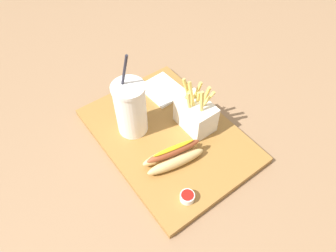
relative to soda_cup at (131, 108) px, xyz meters
The scene contains 7 objects.
ground_plane 0.15m from the soda_cup, 136.78° to the right, with size 2.40×2.40×0.02m, color #8C6B4C.
food_tray 0.14m from the soda_cup, 136.78° to the right, with size 0.47×0.34×0.02m, color olive.
soda_cup is the anchor object (origin of this frame).
fries_basket 0.18m from the soda_cup, 122.58° to the right, with size 0.11×0.07×0.15m.
hot_dog_1 0.17m from the soda_cup, behind, with size 0.08×0.17×0.06m.
ketchup_cup_1 0.27m from the soda_cup, behind, with size 0.04×0.04×0.02m.
napkin_stack 0.19m from the soda_cup, 64.78° to the right, with size 0.12×0.10×0.01m, color white.
Camera 1 is at (-0.42, 0.32, 0.69)m, focal length 32.65 mm.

